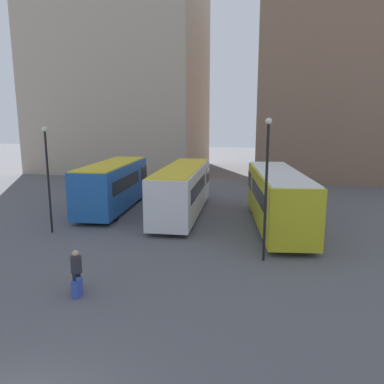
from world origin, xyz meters
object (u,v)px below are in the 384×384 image
(bus_2, at_px, (278,197))
(lamp_post_1, at_px, (266,180))
(suitcase, at_px, (77,288))
(lamp_post_0, at_px, (48,172))
(bus_1, at_px, (183,189))
(traveler, at_px, (76,267))
(bus_0, at_px, (113,184))

(bus_2, xyz_separation_m, lamp_post_1, (-0.63, -5.68, 1.90))
(suitcase, height_order, lamp_post_0, lamp_post_0)
(lamp_post_1, bearing_deg, suitcase, -142.42)
(bus_1, bearing_deg, lamp_post_1, -146.72)
(bus_1, distance_m, lamp_post_1, 9.48)
(suitcase, bearing_deg, bus_2, -33.14)
(lamp_post_0, xyz_separation_m, lamp_post_1, (11.87, -1.86, 0.24))
(traveler, xyz_separation_m, lamp_post_1, (6.76, 4.56, 2.77))
(suitcase, bearing_deg, lamp_post_0, 38.50)
(bus_0, distance_m, lamp_post_1, 13.42)
(bus_1, xyz_separation_m, traveler, (-1.22, -12.00, -0.82))
(traveler, bearing_deg, lamp_post_0, 39.10)
(bus_0, relative_size, bus_1, 0.89)
(suitcase, relative_size, lamp_post_0, 0.16)
(suitcase, bearing_deg, bus_1, -3.86)
(lamp_post_0, bearing_deg, lamp_post_1, -8.90)
(lamp_post_1, bearing_deg, bus_1, 126.73)
(traveler, bearing_deg, suitcase, -151.06)
(bus_2, distance_m, traveler, 12.66)
(traveler, bearing_deg, bus_2, -35.21)
(bus_0, xyz_separation_m, lamp_post_0, (-1.17, -6.01, 1.69))
(bus_1, distance_m, suitcase, 12.57)
(lamp_post_1, bearing_deg, bus_0, 143.67)
(bus_1, relative_size, traveler, 6.72)
(bus_0, distance_m, bus_2, 11.54)
(traveler, distance_m, suitcase, 0.79)
(bus_2, xyz_separation_m, lamp_post_0, (-12.50, -3.82, 1.66))
(bus_1, height_order, lamp_post_0, lamp_post_0)
(bus_0, relative_size, traveler, 5.95)
(bus_1, xyz_separation_m, suitcase, (-0.97, -12.45, -1.42))
(bus_0, bearing_deg, lamp_post_1, -131.19)
(bus_2, height_order, lamp_post_0, lamp_post_0)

